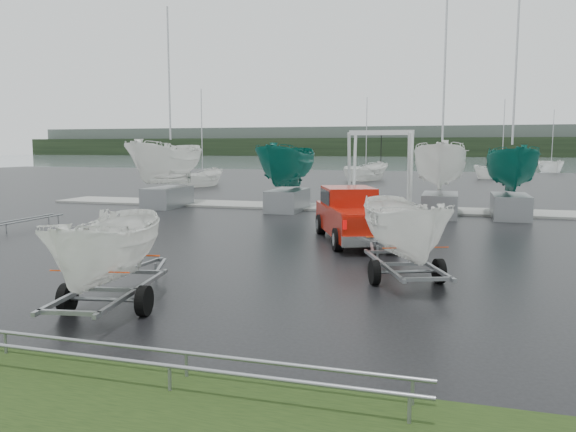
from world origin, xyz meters
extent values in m
plane|color=black|center=(0.00, 0.00, 0.00)|extent=(120.00, 120.00, 0.00)
plane|color=gray|center=(0.00, 100.00, -0.01)|extent=(300.00, 300.00, 0.00)
cube|color=#999993|center=(0.00, 13.00, 0.05)|extent=(30.00, 3.00, 0.12)
cube|color=black|center=(0.00, 170.00, 3.00)|extent=(300.00, 8.00, 6.00)
cube|color=#4C5651|center=(0.00, 178.00, 5.00)|extent=(300.00, 6.00, 10.00)
cube|color=#9E1408|center=(4.31, 2.94, 0.74)|extent=(3.73, 5.68, 0.88)
cube|color=#9E1408|center=(3.95, 3.85, 1.44)|extent=(2.39, 2.62, 0.79)
cube|color=black|center=(3.95, 3.85, 1.48)|extent=(2.33, 2.42, 0.51)
cube|color=silver|center=(5.34, 0.40, 0.46)|extent=(1.80, 0.86, 0.32)
cylinder|color=black|center=(2.84, 4.25, 0.37)|extent=(0.54, 0.79, 0.74)
cylinder|color=black|center=(4.47, 4.91, 0.37)|extent=(0.54, 0.79, 0.74)
cylinder|color=black|center=(4.15, 0.98, 0.37)|extent=(0.54, 0.79, 0.74)
cylinder|color=black|center=(5.79, 1.64, 0.37)|extent=(0.54, 0.79, 0.74)
cube|color=gray|center=(6.02, -2.77, 0.45)|extent=(1.42, 3.37, 0.08)
cube|color=gray|center=(7.04, -2.36, 0.45)|extent=(1.42, 3.37, 0.08)
cylinder|color=gray|center=(6.61, -2.75, 0.30)|extent=(1.51, 0.67, 0.08)
cylinder|color=black|center=(5.86, -3.05, 0.30)|extent=(0.39, 0.62, 0.60)
cylinder|color=black|center=(7.35, -2.45, 0.30)|extent=(0.39, 0.62, 0.60)
imported|color=white|center=(6.53, -2.56, 2.62)|extent=(2.10, 2.12, 4.25)
cube|color=#F13F07|center=(6.23, -1.82, 1.00)|extent=(1.45, 0.62, 0.03)
cube|color=#F13F07|center=(6.83, -3.31, 1.00)|extent=(1.45, 0.62, 0.03)
cube|color=gray|center=(0.51, -6.85, 0.45)|extent=(0.67, 3.56, 0.08)
cube|color=gray|center=(1.59, -6.67, 0.45)|extent=(0.67, 3.56, 0.08)
cylinder|color=gray|center=(1.08, -6.96, 0.30)|extent=(1.59, 0.34, 0.08)
cylinder|color=black|center=(0.29, -7.09, 0.30)|extent=(0.28, 0.62, 0.60)
cylinder|color=black|center=(1.87, -6.83, 0.30)|extent=(0.28, 0.62, 0.60)
imported|color=white|center=(1.05, -6.76, 2.49)|extent=(1.74, 1.77, 4.00)
cube|color=#F13F07|center=(0.92, -5.97, 1.00)|extent=(1.54, 0.29, 0.03)
cube|color=#F13F07|center=(1.18, -7.55, 1.00)|extent=(1.54, 0.29, 0.03)
cylinder|color=silver|center=(2.46, 12.20, 2.00)|extent=(0.16, 0.58, 3.99)
cylinder|color=silver|center=(2.46, 13.80, 2.00)|extent=(0.16, 0.58, 3.99)
cylinder|color=silver|center=(5.46, 12.20, 2.00)|extent=(0.16, 0.58, 3.99)
cylinder|color=silver|center=(5.46, 13.80, 2.00)|extent=(0.16, 0.58, 3.99)
cube|color=silver|center=(3.96, 13.00, 4.00)|extent=(3.30, 0.25, 0.25)
cube|color=gray|center=(-7.29, 11.00, 0.55)|extent=(1.60, 3.20, 1.10)
imported|color=white|center=(-7.29, 11.00, 4.41)|extent=(2.49, 2.56, 6.63)
cylinder|color=#B2B2B7|center=(-7.29, 11.50, 7.16)|extent=(0.10, 0.10, 7.00)
cube|color=gray|center=(-0.54, 11.20, 0.55)|extent=(1.60, 3.20, 1.10)
imported|color=#0E6356|center=(-0.54, 11.20, 4.18)|extent=(2.31, 2.38, 6.15)
cube|color=gray|center=(7.03, 11.00, 0.55)|extent=(1.60, 3.20, 1.10)
imported|color=white|center=(7.03, 11.00, 4.29)|extent=(2.40, 2.47, 6.38)
cylinder|color=#B2B2B7|center=(7.03, 11.50, 7.07)|extent=(0.10, 0.10, 7.00)
cube|color=gray|center=(10.16, 11.30, 0.55)|extent=(1.60, 3.20, 1.10)
imported|color=#0E6356|center=(10.16, 11.30, 4.04)|extent=(2.21, 2.27, 5.89)
cylinder|color=#B2B2B7|center=(10.16, 11.80, 6.88)|extent=(0.10, 0.10, 7.00)
cylinder|color=gray|center=(-8.75, 1.00, 0.35)|extent=(0.06, 6.50, 0.06)
cylinder|color=gray|center=(4.00, -9.75, 0.35)|extent=(7.00, 0.06, 0.06)
cylinder|color=gray|center=(4.00, -9.25, 0.35)|extent=(7.00, 0.06, 0.06)
imported|color=white|center=(-12.62, 26.84, 0.00)|extent=(2.21, 2.27, 5.80)
cylinder|color=#B2B2B7|center=(-12.62, 26.84, 4.00)|extent=(0.08, 0.08, 8.00)
imported|color=white|center=(-0.64, 38.41, 0.00)|extent=(3.42, 3.47, 7.09)
cylinder|color=#B2B2B7|center=(-0.64, 38.41, 4.00)|extent=(0.08, 0.08, 8.00)
imported|color=white|center=(12.27, 44.72, 0.00)|extent=(2.73, 2.69, 5.74)
cylinder|color=#B2B2B7|center=(12.27, 44.72, 4.00)|extent=(0.08, 0.08, 8.00)
imported|color=white|center=(19.68, 63.43, 0.00)|extent=(2.68, 2.73, 6.43)
cylinder|color=#B2B2B7|center=(19.68, 63.43, 4.00)|extent=(0.08, 0.08, 8.00)
camera|label=1|loc=(7.61, -16.28, 3.31)|focal=35.00mm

